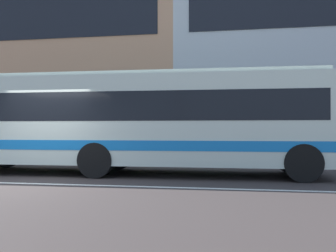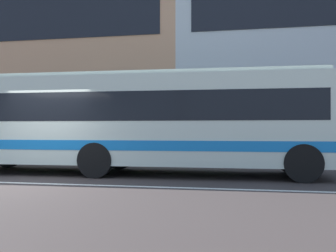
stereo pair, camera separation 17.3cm
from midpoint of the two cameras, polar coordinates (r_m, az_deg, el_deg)
ground_plane at (r=10.46m, az=-20.21°, el=-8.02°), size 160.00×160.00×0.00m
lane_centre_line at (r=10.46m, az=-20.21°, el=-8.00°), size 60.00×0.16×0.01m
hedge_row_far at (r=17.11m, az=-16.09°, el=-3.53°), size 15.27×1.10×0.90m
apartment_block_left at (r=27.37m, az=-18.25°, el=10.29°), size 19.89×9.19×12.92m
transit_bus at (r=11.83m, az=-5.08°, el=1.00°), size 11.84×2.81×3.04m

